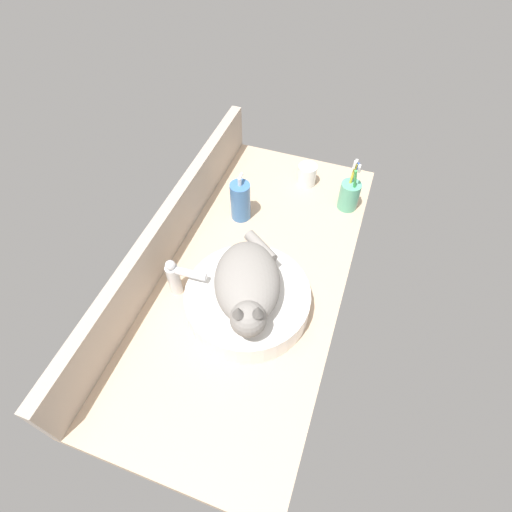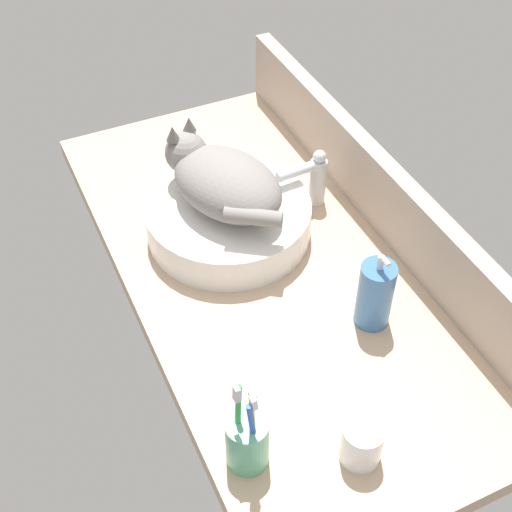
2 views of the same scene
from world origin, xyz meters
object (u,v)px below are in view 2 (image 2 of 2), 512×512
(cat, at_px, (222,180))
(faucet, at_px, (314,177))
(toothbrush_cup, at_px, (247,440))
(soap_dispenser, at_px, (375,294))
(sink_basin, at_px, (229,219))
(water_glass, at_px, (361,444))

(cat, height_order, faucet, cat)
(faucet, xyz_separation_m, toothbrush_cup, (0.51, -0.38, -0.02))
(faucet, relative_size, toothbrush_cup, 0.73)
(soap_dispenser, bearing_deg, sink_basin, -156.13)
(cat, bearing_deg, sink_basin, 24.62)
(faucet, bearing_deg, cat, -89.88)
(faucet, bearing_deg, soap_dispenser, -9.63)
(toothbrush_cup, bearing_deg, sink_basin, 159.81)
(soap_dispenser, xyz_separation_m, toothbrush_cup, (0.16, -0.33, -0.01))
(soap_dispenser, height_order, water_glass, soap_dispenser)
(cat, distance_m, soap_dispenser, 0.38)
(cat, distance_m, water_glass, 0.58)
(sink_basin, xyz_separation_m, water_glass, (0.56, -0.02, -0.00))
(water_glass, bearing_deg, cat, 178.71)
(cat, bearing_deg, toothbrush_cup, -19.16)
(faucet, xyz_separation_m, soap_dispenser, (0.34, -0.06, -0.00))
(sink_basin, bearing_deg, toothbrush_cup, -20.19)
(sink_basin, height_order, water_glass, same)
(water_glass, bearing_deg, toothbrush_cup, -113.17)
(toothbrush_cup, height_order, water_glass, toothbrush_cup)
(faucet, bearing_deg, sink_basin, -86.37)
(sink_basin, bearing_deg, soap_dispenser, 23.87)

